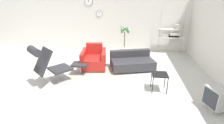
# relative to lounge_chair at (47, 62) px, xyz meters

# --- Properties ---
(ground_plane) EXTENTS (12.00, 12.00, 0.00)m
(ground_plane) POSITION_rel_lounge_chair_xyz_m (1.51, 0.42, -0.67)
(ground_plane) COLOR silver
(wall_back) EXTENTS (12.00, 0.09, 2.80)m
(wall_back) POSITION_rel_lounge_chair_xyz_m (1.51, 3.68, 0.73)
(wall_back) COLOR silver
(wall_back) RESTS_ON ground_plane
(round_rug) EXTENTS (2.26, 2.26, 0.01)m
(round_rug) POSITION_rel_lounge_chair_xyz_m (1.44, 0.11, -0.67)
(round_rug) COLOR #BCB29E
(round_rug) RESTS_ON ground_plane
(lounge_chair) EXTENTS (1.10, 1.14, 1.14)m
(lounge_chair) POSITION_rel_lounge_chair_xyz_m (0.00, 0.00, 0.00)
(lounge_chair) COLOR #BCBCC1
(lounge_chair) RESTS_ON ground_plane
(ottoman) EXTENTS (0.50, 0.42, 0.36)m
(ottoman) POSITION_rel_lounge_chair_xyz_m (0.68, 0.76, -0.40)
(ottoman) COLOR #BCBCC1
(ottoman) RESTS_ON ground_plane
(armchair_red) EXTENTS (0.92, 1.01, 0.80)m
(armchair_red) POSITION_rel_lounge_chair_xyz_m (1.01, 1.34, -0.38)
(armchair_red) COLOR silver
(armchair_red) RESTS_ON ground_plane
(couch_low) EXTENTS (1.60, 1.22, 0.59)m
(couch_low) POSITION_rel_lounge_chair_xyz_m (2.33, 1.41, -0.45)
(couch_low) COLOR black
(couch_low) RESTS_ON ground_plane
(side_table) EXTENTS (0.41, 0.41, 0.48)m
(side_table) POSITION_rel_lounge_chair_xyz_m (3.05, -0.04, -0.25)
(side_table) COLOR black
(side_table) RESTS_ON ground_plane
(crt_television) EXTENTS (0.54, 0.55, 0.54)m
(crt_television) POSITION_rel_lounge_chair_xyz_m (4.20, -0.77, -0.38)
(crt_television) COLOR #B7B7B7
(crt_television) RESTS_ON ground_plane
(potted_plant) EXTENTS (0.43, 0.42, 1.28)m
(potted_plant) POSITION_rel_lounge_chair_xyz_m (1.99, 2.99, -0.22)
(potted_plant) COLOR silver
(potted_plant) RESTS_ON ground_plane
(shelf_unit) EXTENTS (1.03, 0.28, 1.83)m
(shelf_unit) POSITION_rel_lounge_chair_xyz_m (3.98, 3.33, 0.19)
(shelf_unit) COLOR #BCBCC1
(shelf_unit) RESTS_ON ground_plane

